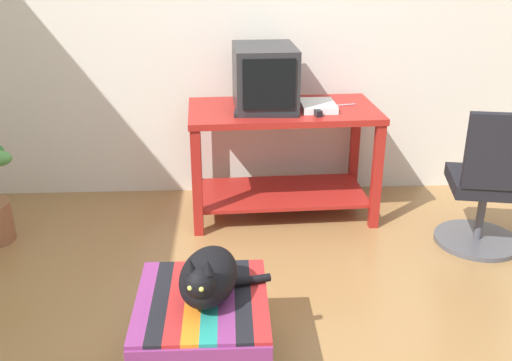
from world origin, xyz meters
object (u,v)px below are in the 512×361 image
at_px(book, 318,106).
at_px(desk, 282,143).
at_px(ottoman_with_blanket, 203,334).
at_px(office_chair, 488,189).
at_px(tv_monitor, 265,78).
at_px(keyboard, 266,113).
at_px(stapler, 317,112).
at_px(cat, 208,277).

bearing_deg(book, desk, 169.38).
bearing_deg(ottoman_with_blanket, office_chair, 31.77).
distance_m(tv_monitor, keyboard, 0.26).
relative_size(tv_monitor, stapler, 4.75).
relative_size(ottoman_with_blanket, stapler, 5.66).
relative_size(book, ottoman_with_blanket, 0.45).
bearing_deg(book, ottoman_with_blanket, -115.11).
distance_m(cat, office_chair, 1.93).
distance_m(desk, office_chair, 1.31).
xyz_separation_m(tv_monitor, office_chair, (1.30, -0.59, -0.55)).
bearing_deg(cat, desk, 86.60).
bearing_deg(stapler, office_chair, -34.34).
relative_size(keyboard, office_chair, 0.45).
distance_m(tv_monitor, stapler, 0.41).
xyz_separation_m(desk, office_chair, (1.18, -0.56, -0.12)).
distance_m(tv_monitor, ottoman_with_blanket, 1.82).
xyz_separation_m(tv_monitor, book, (0.34, -0.07, -0.17)).
bearing_deg(keyboard, stapler, -1.73).
distance_m(keyboard, book, 0.36).
height_order(desk, cat, desk).
bearing_deg(tv_monitor, cat, -104.14).
distance_m(ottoman_with_blanket, cat, 0.29).
bearing_deg(office_chair, book, -17.96).
height_order(desk, tv_monitor, tv_monitor).
height_order(cat, stapler, stapler).
bearing_deg(office_chair, stapler, -10.58).
bearing_deg(tv_monitor, book, -13.99).
height_order(book, office_chair, office_chair).
bearing_deg(keyboard, cat, -99.95).
xyz_separation_m(desk, ottoman_with_blanket, (-0.48, -1.59, -0.32)).
bearing_deg(stapler, book, 65.46).
bearing_deg(stapler, tv_monitor, 133.34).
bearing_deg(tv_monitor, desk, -16.58).
height_order(keyboard, office_chair, office_chair).
bearing_deg(book, tv_monitor, 167.95).
bearing_deg(ottoman_with_blanket, desk, 73.15).
relative_size(desk, book, 4.48).
bearing_deg(stapler, ottoman_with_blanket, -128.67).
distance_m(desk, stapler, 0.37).
height_order(ottoman_with_blanket, office_chair, office_chair).
bearing_deg(tv_monitor, stapler, -36.20).
bearing_deg(stapler, desk, 124.25).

